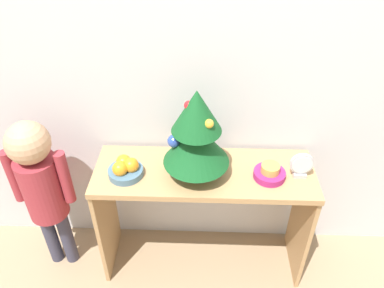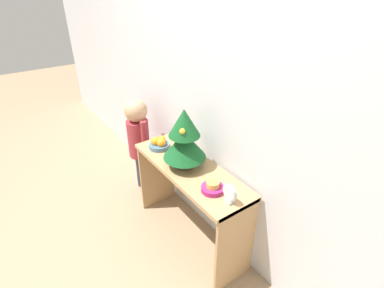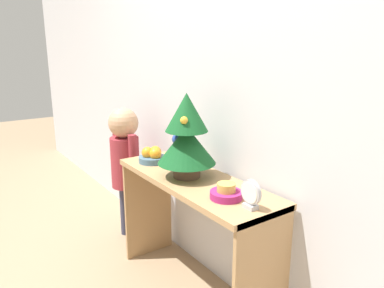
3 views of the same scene
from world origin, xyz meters
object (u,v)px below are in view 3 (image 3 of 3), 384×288
object	(u,v)px
fruit_bowl	(153,156)
mini_tree	(187,135)
singing_bowl	(226,193)
desk_clock	(251,195)
child_figure	(125,157)

from	to	relation	value
fruit_bowl	mini_tree	bearing A→B (deg)	3.86
fruit_bowl	singing_bowl	xyz separation A→B (m)	(0.67, 0.01, -0.01)
desk_clock	mini_tree	bearing A→B (deg)	179.83
singing_bowl	mini_tree	bearing A→B (deg)	177.42
mini_tree	singing_bowl	distance (m)	0.40
fruit_bowl	singing_bowl	size ratio (longest dim) A/B	1.10
child_figure	fruit_bowl	bearing A→B (deg)	-2.41
fruit_bowl	desk_clock	distance (m)	0.82
singing_bowl	child_figure	distance (m)	1.11
mini_tree	child_figure	bearing A→B (deg)	-179.71
singing_bowl	desk_clock	xyz separation A→B (m)	(0.14, 0.01, 0.04)
desk_clock	child_figure	xyz separation A→B (m)	(-1.25, -0.00, -0.14)
mini_tree	child_figure	distance (m)	0.82
mini_tree	fruit_bowl	bearing A→B (deg)	-176.14
mini_tree	child_figure	world-z (taller)	mini_tree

